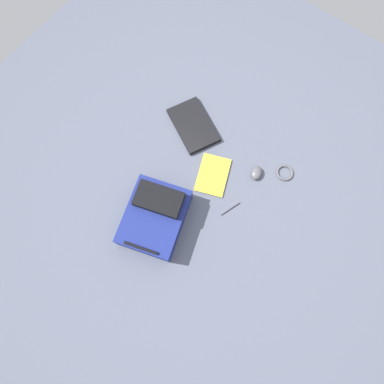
# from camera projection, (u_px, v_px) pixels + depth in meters

# --- Properties ---
(ground_plane) EXTENTS (3.38, 3.38, 0.00)m
(ground_plane) POSITION_uv_depth(u_px,v_px,m) (200.00, 195.00, 1.97)
(ground_plane) COLOR #4C5160
(backpack) EXTENTS (0.44, 0.50, 0.19)m
(backpack) POSITION_uv_depth(u_px,v_px,m) (155.00, 216.00, 1.85)
(backpack) COLOR navy
(backpack) RESTS_ON ground_plane
(laptop) EXTENTS (0.42, 0.36, 0.03)m
(laptop) POSITION_uv_depth(u_px,v_px,m) (193.00, 125.00, 2.08)
(laptop) COLOR black
(laptop) RESTS_ON ground_plane
(book_comic) EXTENTS (0.26, 0.31, 0.01)m
(book_comic) POSITION_uv_depth(u_px,v_px,m) (213.00, 175.00, 2.00)
(book_comic) COLOR silver
(book_comic) RESTS_ON ground_plane
(computer_mouse) EXTENTS (0.09, 0.11, 0.04)m
(computer_mouse) POSITION_uv_depth(u_px,v_px,m) (256.00, 173.00, 1.98)
(computer_mouse) COLOR #4C4C51
(computer_mouse) RESTS_ON ground_plane
(cable_coil) EXTENTS (0.11, 0.11, 0.02)m
(cable_coil) POSITION_uv_depth(u_px,v_px,m) (285.00, 173.00, 2.00)
(cable_coil) COLOR #4C4C51
(cable_coil) RESTS_ON ground_plane
(pen_black) EXTENTS (0.05, 0.13, 0.01)m
(pen_black) POSITION_uv_depth(u_px,v_px,m) (231.00, 209.00, 1.94)
(pen_black) COLOR black
(pen_black) RESTS_ON ground_plane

